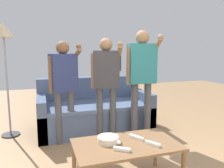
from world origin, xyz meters
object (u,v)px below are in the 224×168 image
(player_left, at_px, (64,80))
(player_center, at_px, (106,77))
(game_remote_wand_far, at_px, (122,149))
(game_remote_wand_spare, at_px, (136,137))
(player_right, at_px, (142,72))
(couch, at_px, (94,111))
(game_remote_nunchuk, at_px, (118,142))
(game_remote_wand_near, at_px, (153,144))
(floor_lamp, at_px, (4,40))
(snack_bowl, at_px, (108,139))
(coffee_table, at_px, (126,148))

(player_left, relative_size, player_center, 0.97)
(player_center, xyz_separation_m, game_remote_wand_far, (-0.25, -1.34, -0.50))
(player_center, distance_m, game_remote_wand_spare, 1.23)
(player_center, xyz_separation_m, game_remote_wand_spare, (-0.01, -1.13, -0.50))
(player_right, bearing_deg, game_remote_wand_far, -122.24)
(couch, height_order, player_center, player_center)
(game_remote_wand_spare, bearing_deg, game_remote_wand_far, -138.44)
(game_remote_nunchuk, height_order, game_remote_wand_near, game_remote_nunchuk)
(game_remote_nunchuk, xyz_separation_m, player_right, (0.77, 1.09, 0.56))
(player_right, bearing_deg, floor_lamp, 160.16)
(floor_lamp, relative_size, player_left, 1.19)
(couch, distance_m, game_remote_wand_spare, 1.66)
(player_right, bearing_deg, player_left, 172.15)
(game_remote_nunchuk, bearing_deg, player_right, 54.90)
(snack_bowl, xyz_separation_m, floor_lamp, (-1.10, 1.72, 1.02))
(coffee_table, height_order, game_remote_nunchuk, game_remote_nunchuk)
(player_center, bearing_deg, game_remote_wand_far, -100.61)
(snack_bowl, height_order, game_remote_wand_near, snack_bowl)
(player_left, height_order, game_remote_wand_far, player_left)
(coffee_table, relative_size, game_remote_wand_far, 6.99)
(player_left, xyz_separation_m, game_remote_wand_spare, (0.60, -1.18, -0.47))
(coffee_table, xyz_separation_m, player_center, (0.15, 1.20, 0.56))
(floor_lamp, bearing_deg, snack_bowl, -57.35)
(coffee_table, xyz_separation_m, player_left, (-0.46, 1.26, 0.53))
(game_remote_nunchuk, xyz_separation_m, game_remote_wand_far, (-0.01, -0.14, -0.01))
(floor_lamp, bearing_deg, game_remote_wand_near, -52.21)
(game_remote_nunchuk, xyz_separation_m, player_left, (-0.37, 1.25, 0.46))
(coffee_table, relative_size, game_remote_nunchuk, 11.61)
(coffee_table, distance_m, floor_lamp, 2.47)
(player_center, bearing_deg, game_remote_wand_near, -86.89)
(player_left, bearing_deg, game_remote_wand_far, -75.53)
(game_remote_wand_spare, bearing_deg, couch, 91.76)
(couch, height_order, game_remote_wand_spare, couch)
(couch, bearing_deg, player_left, -139.41)
(game_remote_nunchuk, height_order, game_remote_wand_far, game_remote_nunchuk)
(player_right, relative_size, game_remote_wand_near, 10.89)
(floor_lamp, bearing_deg, player_right, -19.84)
(couch, height_order, floor_lamp, floor_lamp)
(floor_lamp, height_order, game_remote_wand_spare, floor_lamp)
(coffee_table, relative_size, game_remote_wand_near, 6.79)
(snack_bowl, height_order, player_left, player_left)
(snack_bowl, bearing_deg, player_left, 104.12)
(couch, height_order, game_remote_nunchuk, couch)
(couch, relative_size, floor_lamp, 1.06)
(floor_lamp, height_order, player_right, floor_lamp)
(player_right, bearing_deg, coffee_table, -121.78)
(player_left, xyz_separation_m, game_remote_wand_far, (0.36, -1.39, -0.47))
(player_right, bearing_deg, couch, 133.54)
(couch, relative_size, coffee_table, 1.83)
(snack_bowl, bearing_deg, game_remote_wand_near, -27.16)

